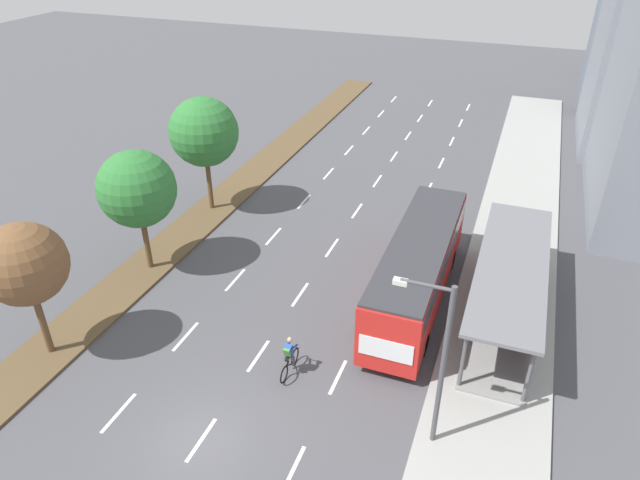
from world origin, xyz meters
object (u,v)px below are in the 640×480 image
(median_tree_nearest, at_px, (24,264))
(cyclist, at_px, (289,357))
(bus, at_px, (418,264))
(bus_shelter, at_px, (515,286))
(streetlight, at_px, (438,357))
(median_tree_third, at_px, (204,132))
(median_tree_second, at_px, (137,189))

(median_tree_nearest, bearing_deg, cyclist, 13.91)
(bus, bearing_deg, cyclist, -119.61)
(bus_shelter, bearing_deg, streetlight, -104.94)
(bus, distance_m, streetlight, 8.33)
(median_tree_nearest, relative_size, median_tree_third, 0.87)
(median_tree_nearest, relative_size, median_tree_second, 0.95)
(bus, distance_m, median_tree_second, 13.67)
(cyclist, distance_m, median_tree_second, 11.25)
(median_tree_nearest, bearing_deg, streetlight, 3.72)
(bus, distance_m, cyclist, 7.50)
(bus, relative_size, streetlight, 1.74)
(cyclist, bearing_deg, median_tree_third, 131.53)
(bus_shelter, distance_m, cyclist, 10.31)
(bus, xyz_separation_m, streetlight, (2.17, -7.84, 1.82))
(bus_shelter, relative_size, streetlight, 1.69)
(cyclist, relative_size, median_tree_second, 0.29)
(bus, relative_size, median_tree_second, 1.80)
(bus, height_order, median_tree_third, median_tree_third)
(bus_shelter, xyz_separation_m, cyclist, (-7.93, -6.50, -1.08))
(streetlight, bearing_deg, cyclist, 166.40)
(bus_shelter, distance_m, median_tree_third, 18.81)
(median_tree_nearest, xyz_separation_m, median_tree_second, (0.14, 6.85, 0.10))
(cyclist, bearing_deg, median_tree_nearest, -166.09)
(median_tree_nearest, xyz_separation_m, median_tree_third, (-0.21, 13.71, 0.53))
(median_tree_third, bearing_deg, cyclist, -48.47)
(bus, xyz_separation_m, cyclist, (-3.65, -6.43, -1.28))
(cyclist, relative_size, median_tree_nearest, 0.31)
(bus_shelter, xyz_separation_m, median_tree_third, (-17.93, 4.79, 3.07))
(bus_shelter, distance_m, median_tree_second, 17.90)
(bus_shelter, relative_size, median_tree_second, 1.76)
(median_tree_second, bearing_deg, bus_shelter, 6.71)
(median_tree_nearest, bearing_deg, bus_shelter, 26.73)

